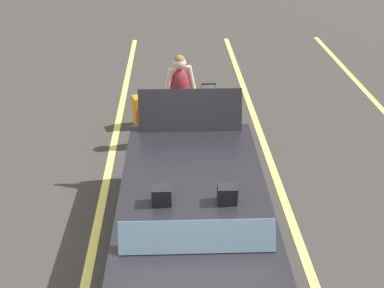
{
  "coord_description": "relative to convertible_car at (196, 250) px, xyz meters",
  "views": [
    {
      "loc": [
        3.72,
        -0.21,
        4.11
      ],
      "look_at": [
        -1.8,
        0.05,
        0.75
      ],
      "focal_mm": 41.16,
      "sensor_mm": 36.0,
      "label": 1
    }
  ],
  "objects": [
    {
      "name": "duffel_bag",
      "position": [
        -4.58,
        0.34,
        -0.43
      ],
      "size": [
        0.46,
        0.7,
        0.34
      ],
      "rotation": [
        0.0,
        0.0,
        4.45
      ],
      "color": "black",
      "rests_on": "ground_plane"
    },
    {
      "name": "traveler_person",
      "position": [
        -3.29,
        -0.09,
        0.34
      ],
      "size": [
        0.31,
        0.6,
        1.65
      ],
      "rotation": [
        0.0,
        0.0,
        0.33
      ],
      "color": "#1E2338",
      "rests_on": "ground_plane"
    },
    {
      "name": "suitcase_large_black",
      "position": [
        -3.83,
        0.43,
        -0.22
      ],
      "size": [
        0.31,
        0.49,
        0.95
      ],
      "rotation": [
        0.0,
        0.0,
        3.17
      ],
      "color": "black",
      "rests_on": "ground_plane"
    },
    {
      "name": "lot_line_near",
      "position": [
        -0.2,
        -1.3,
        -0.59
      ],
      "size": [
        18.0,
        0.12,
        0.01
      ],
      "primitive_type": "cube",
      "color": "#EAE066",
      "rests_on": "ground_plane"
    },
    {
      "name": "suitcase_medium_bright",
      "position": [
        -3.97,
        -0.76,
        -0.28
      ],
      "size": [
        0.37,
        0.46,
        0.62
      ],
      "rotation": [
        0.0,
        0.0,
        0.35
      ],
      "color": "orange",
      "rests_on": "ground_plane"
    },
    {
      "name": "suitcase_small_carryon",
      "position": [
        -3.83,
        -0.21,
        -0.34
      ],
      "size": [
        0.39,
        0.37,
        0.73
      ],
      "rotation": [
        0.0,
        0.0,
        0.86
      ],
      "color": "#1E479E",
      "rests_on": "ground_plane"
    },
    {
      "name": "ground_plane",
      "position": [
        -0.2,
        0.0,
        -0.59
      ],
      "size": [
        80.0,
        80.0,
        0.0
      ],
      "primitive_type": "plane",
      "color": "#383533"
    },
    {
      "name": "convertible_car",
      "position": [
        0.0,
        0.0,
        0.0
      ],
      "size": [
        4.19,
        1.89,
        1.53
      ],
      "rotation": [
        0.0,
        0.0,
        -0.02
      ],
      "color": "black",
      "rests_on": "ground_plane"
    },
    {
      "name": "lot_line_mid",
      "position": [
        -0.2,
        1.4,
        -0.59
      ],
      "size": [
        18.0,
        0.12,
        0.01
      ],
      "primitive_type": "cube",
      "color": "#EAE066",
      "rests_on": "ground_plane"
    }
  ]
}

